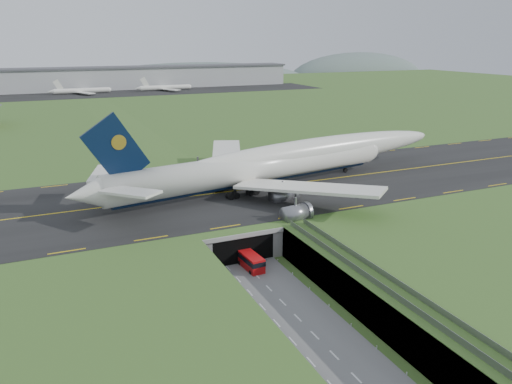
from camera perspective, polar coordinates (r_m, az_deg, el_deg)
name	(u,v)px	position (r m, az deg, el deg)	size (l,w,h in m)	color
ground	(262,282)	(86.71, 0.64, -10.23)	(900.00, 900.00, 0.00)	#3E6227
airfield_deck	(262,266)	(85.38, 0.65, -8.44)	(800.00, 800.00, 6.00)	gray
trench_road	(281,301)	(80.72, 2.90, -12.38)	(12.00, 75.00, 0.20)	slate
taxiway	(201,195)	(113.10, -6.27, -0.38)	(800.00, 44.00, 0.18)	black
tunnel_portal	(227,231)	(99.45, -3.35, -4.46)	(17.00, 22.30, 6.00)	gray
guideway	(387,291)	(75.06, 14.72, -10.85)	(3.00, 53.00, 7.05)	#A8A8A3
jumbo_jet	(281,162)	(119.22, 2.83, 3.43)	(101.59, 63.46, 21.28)	white
shuttle_tram	(251,261)	(90.61, -0.62, -7.89)	(3.01, 6.91, 2.78)	red
cargo_terminal	(82,79)	(371.82, -19.28, 12.12)	(320.00, 67.00, 15.60)	#B2B2B2
distant_hills	(140,86)	(511.22, -13.13, 11.68)	(700.00, 91.00, 60.00)	slate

